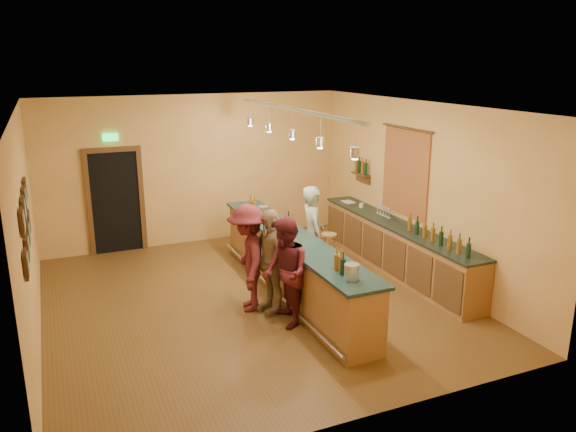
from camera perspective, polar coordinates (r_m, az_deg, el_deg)
name	(u,v)px	position (r m, az deg, el deg)	size (l,w,h in m)	color
floor	(251,300)	(9.52, -3.74, -8.56)	(7.00, 7.00, 0.00)	brown
ceiling	(248,107)	(8.71, -4.11, 11.00)	(6.50, 7.00, 0.02)	silver
wall_back	(195,170)	(12.26, -9.41, 4.64)	(6.50, 0.02, 3.20)	#BA9346
wall_front	(362,287)	(5.97, 7.48, -7.19)	(6.50, 0.02, 3.20)	#BA9346
wall_left	(27,232)	(8.53, -24.97, -1.51)	(0.02, 7.00, 3.20)	#BA9346
wall_right	(418,190)	(10.48, 13.09, 2.57)	(0.02, 7.00, 3.20)	#BA9346
doorway	(115,199)	(12.06, -17.13, 1.66)	(1.15, 0.09, 2.48)	black
tapestry	(405,173)	(10.74, 11.83, 4.32)	(0.03, 1.40, 1.60)	maroon
bottle_shelf	(361,169)	(11.98, 7.45, 4.78)	(0.17, 0.55, 0.54)	#4F3117
picture_grid	(26,222)	(7.71, -25.06, -0.52)	(0.06, 2.20, 0.70)	#382111
back_counter	(396,247)	(10.77, 10.95, -3.12)	(0.60, 4.55, 1.27)	olive
tasting_bar	(292,260)	(9.54, 0.40, -4.54)	(0.74, 5.10, 1.38)	olive
pendant_track	(292,119)	(9.00, 0.43, 9.80)	(0.11, 4.60, 0.50)	silver
bartender	(313,234)	(10.04, 2.52, -1.85)	(0.64, 0.42, 1.76)	gray
customer_a	(285,272)	(8.39, -0.26, -5.75)	(0.82, 0.64, 1.68)	#59191E
customer_b	(271,261)	(8.82, -1.76, -4.61)	(0.99, 0.41, 1.69)	#997A51
customer_c	(248,258)	(8.92, -4.05, -4.28)	(1.12, 0.64, 1.73)	#59191E
bar_stool	(329,241)	(10.96, 4.17, -2.55)	(0.31, 0.31, 0.63)	#A9884C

